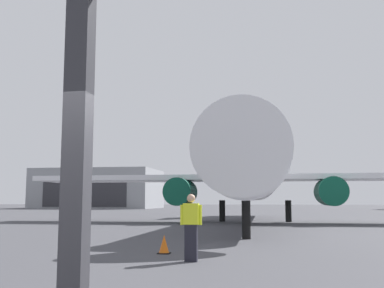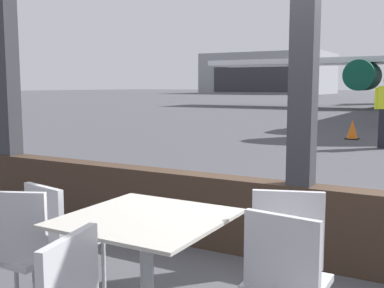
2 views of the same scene
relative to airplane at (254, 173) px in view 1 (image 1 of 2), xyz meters
name	(u,v)px [view 1 (image 1 of 2)]	position (x,y,z in m)	size (l,w,h in m)	color
ground_plane	(249,217)	(-0.75, 11.57, -3.42)	(220.00, 220.00, 0.00)	#424247
window_frame	(75,235)	(-0.75, -28.43, -2.12)	(7.33, 0.24, 3.72)	#38281E
airplane	(254,173)	(0.00, 0.00, 0.00)	(31.81, 33.41, 10.32)	silver
ground_crew_worker	(191,226)	(-1.13, -20.11, -2.52)	(0.56, 0.22, 1.74)	black
traffic_cone	(164,245)	(-2.20, -18.48, -3.17)	(0.36, 0.36, 0.55)	orange
distant_hangar	(99,189)	(-30.73, 52.24, 0.22)	(22.08, 14.84, 7.30)	gray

